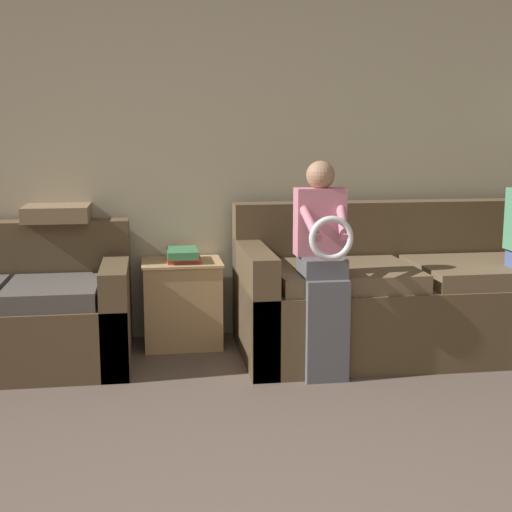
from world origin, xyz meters
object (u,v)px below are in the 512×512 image
object	(u,v)px
side_shelf	(182,302)
throw_pillow	(57,213)
child_left_seated	(323,259)
couch_main	(406,298)
book_stack	(183,255)
couch_side	(9,315)

from	to	relation	value
side_shelf	throw_pillow	size ratio (longest dim) A/B	1.39
child_left_seated	side_shelf	distance (m)	1.13
couch_main	throw_pillow	world-z (taller)	throw_pillow
couch_main	throw_pillow	distance (m)	2.32
couch_main	book_stack	distance (m)	1.49
couch_main	couch_side	xyz separation A→B (m)	(-2.50, 0.07, -0.03)
couch_side	side_shelf	bearing A→B (deg)	12.29
couch_side	side_shelf	xyz separation A→B (m)	(1.07, 0.23, -0.01)
couch_main	child_left_seated	world-z (taller)	child_left_seated
couch_main	couch_side	world-z (taller)	couch_main
book_stack	throw_pillow	xyz separation A→B (m)	(-0.80, 0.08, 0.28)
side_shelf	book_stack	world-z (taller)	book_stack
couch_side	book_stack	world-z (taller)	couch_side
couch_side	book_stack	distance (m)	1.14
couch_side	throw_pillow	world-z (taller)	throw_pillow
side_shelf	book_stack	bearing A→B (deg)	-37.78
couch_main	child_left_seated	bearing A→B (deg)	-148.17
throw_pillow	couch_side	bearing A→B (deg)	-132.61
child_left_seated	side_shelf	xyz separation A→B (m)	(-0.78, 0.72, -0.40)
book_stack	throw_pillow	size ratio (longest dim) A/B	0.75
child_left_seated	throw_pillow	xyz separation A→B (m)	(-1.57, 0.79, 0.20)
couch_side	child_left_seated	xyz separation A→B (m)	(1.84, -0.48, 0.38)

